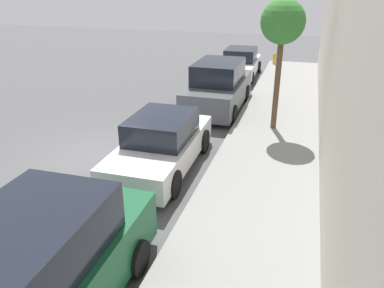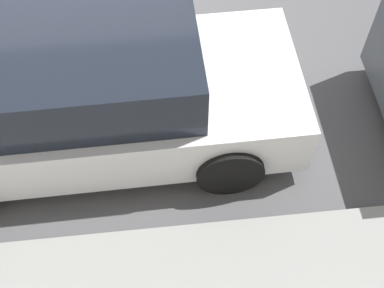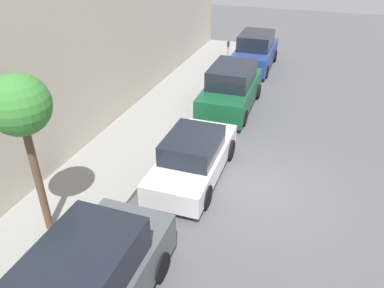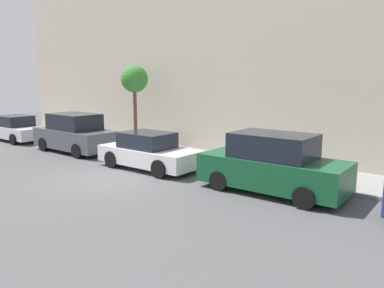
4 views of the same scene
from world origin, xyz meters
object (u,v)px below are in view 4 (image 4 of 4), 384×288
at_px(street_tree, 134,80).
at_px(fire_hydrant, 15,126).
at_px(parked_sedan_fifth, 16,129).
at_px(parked_suv_second, 273,165).
at_px(parked_suv_fourth, 75,134).
at_px(parked_sedan_third, 149,152).

xyz_separation_m(street_tree, fire_hydrant, (-1.06, 11.25, -3.17)).
xyz_separation_m(parked_sedan_fifth, street_tree, (2.63, -7.89, 2.93)).
height_order(parked_suv_second, parked_suv_fourth, same).
distance_m(street_tree, fire_hydrant, 11.73).
bearing_deg(parked_suv_second, parked_suv_fourth, 89.48).
bearing_deg(parked_suv_second, fire_hydrant, 85.82).
distance_m(parked_suv_fourth, street_tree, 4.14).
height_order(parked_sedan_third, fire_hydrant, parked_sedan_third).
relative_size(parked_sedan_third, parked_sedan_fifth, 0.99).
relative_size(parked_suv_fourth, fire_hydrant, 6.97).
bearing_deg(parked_sedan_fifth, parked_suv_fourth, -88.42).
bearing_deg(fire_hydrant, parked_sedan_fifth, -115.06).
relative_size(parked_suv_second, parked_suv_fourth, 1.01).
height_order(parked_suv_fourth, fire_hydrant, parked_suv_fourth).
xyz_separation_m(parked_suv_second, fire_hydrant, (1.50, 20.57, -0.44)).
xyz_separation_m(parked_sedan_third, parked_sedan_fifth, (0.13, 11.64, 0.00)).
relative_size(parked_sedan_fifth, fire_hydrant, 6.59).
relative_size(parked_sedan_third, parked_suv_fourth, 0.94).
height_order(parked_sedan_fifth, street_tree, street_tree).
bearing_deg(parked_suv_fourth, street_tree, -37.73).
height_order(parked_sedan_third, street_tree, street_tree).
bearing_deg(parked_suv_fourth, parked_suv_second, -90.52).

